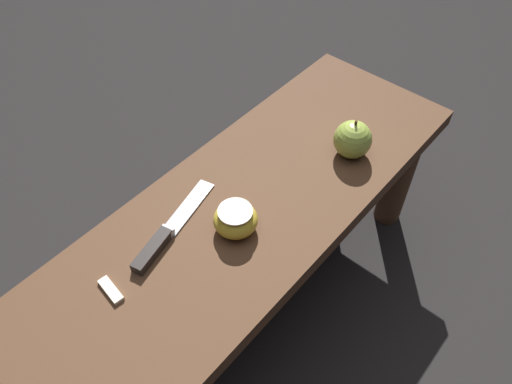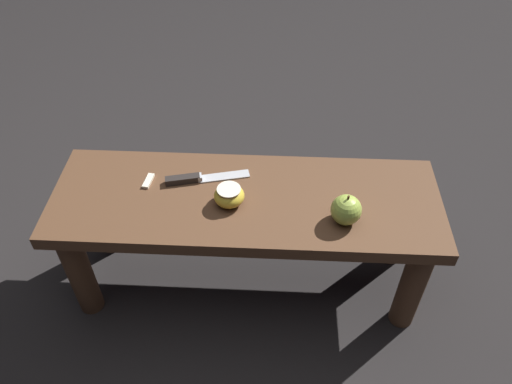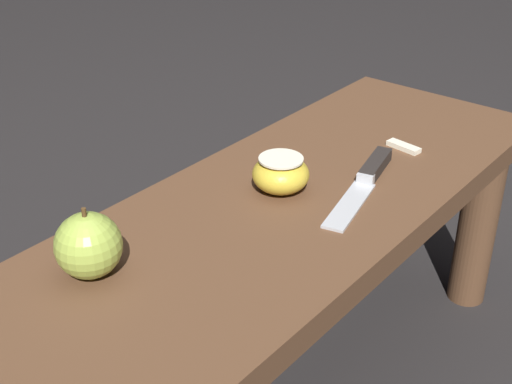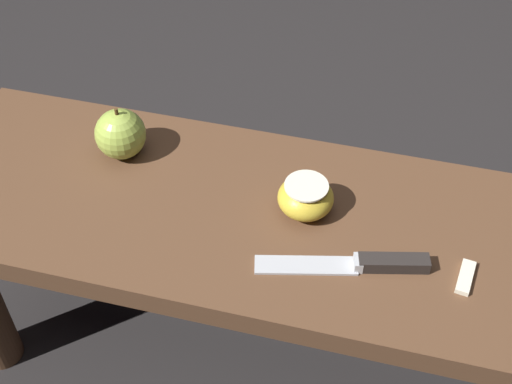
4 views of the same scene
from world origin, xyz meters
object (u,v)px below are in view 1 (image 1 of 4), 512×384
(knife, at_px, (163,237))
(apple_cut, at_px, (236,219))
(wooden_bench, at_px, (242,233))
(apple_whole, at_px, (353,139))

(knife, xyz_separation_m, apple_cut, (0.11, -0.08, 0.02))
(knife, bearing_deg, wooden_bench, -35.40)
(apple_whole, xyz_separation_m, apple_cut, (-0.31, 0.05, -0.01))
(apple_cut, bearing_deg, wooden_bench, 29.36)
(apple_cut, bearing_deg, apple_whole, -9.34)
(wooden_bench, bearing_deg, apple_cut, -150.64)
(knife, height_order, apple_cut, apple_cut)
(wooden_bench, height_order, knife, knife)
(wooden_bench, distance_m, knife, 0.18)
(wooden_bench, xyz_separation_m, apple_whole, (0.27, -0.08, 0.12))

